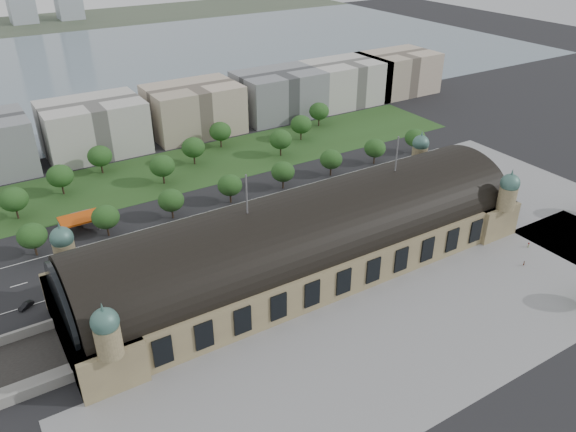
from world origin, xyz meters
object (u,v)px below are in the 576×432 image
bus_mid (319,209)px  pedestrian_0 (529,245)px  traffic_car_4 (267,220)px  traffic_car_1 (61,271)px  bus_east (326,201)px  parked_car_5 (174,267)px  pedestrian_1 (524,264)px  parked_car_2 (110,284)px  traffic_car_3 (195,225)px  parked_car_6 (199,255)px  parked_car_3 (146,272)px  parked_car_0 (26,306)px  bus_west (193,240)px  traffic_car_5 (331,182)px  parked_car_4 (145,269)px  petrol_station (81,218)px  traffic_car_2 (142,264)px  traffic_car_6 (405,185)px  parked_car_1 (104,282)px

bus_mid → pedestrian_0: bus_mid is taller
traffic_car_4 → bus_mid: bus_mid is taller
traffic_car_1 → pedestrian_0: pedestrian_0 is taller
bus_east → traffic_car_1: bearing=82.7°
parked_car_5 → pedestrian_1: (96.43, -57.83, 0.26)m
parked_car_2 → pedestrian_0: size_ratio=2.43×
traffic_car_3 → traffic_car_4: bearing=-110.4°
traffic_car_3 → parked_car_6: size_ratio=1.01×
parked_car_5 → pedestrian_1: pedestrian_1 is taller
parked_car_3 → traffic_car_3: bearing=102.5°
traffic_car_1 → pedestrian_0: size_ratio=2.40×
traffic_car_4 → pedestrian_0: pedestrian_0 is taller
parked_car_0 → bus_west: (55.00, 7.00, 0.97)m
traffic_car_5 → parked_car_0: parked_car_0 is taller
traffic_car_5 → parked_car_4: bearing=110.2°
parked_car_2 → petrol_station: bearing=153.8°
petrol_station → traffic_car_2: 38.26m
traffic_car_2 → traffic_car_5: traffic_car_5 is taller
parked_car_6 → pedestrian_0: pedestrian_0 is taller
bus_east → traffic_car_4: bearing=86.4°
parked_car_4 → pedestrian_1: bearing=28.4°
traffic_car_5 → bus_mid: bus_mid is taller
bus_east → pedestrian_1: bus_east is taller
parked_car_5 → traffic_car_6: bearing=57.3°
parked_car_1 → parked_car_2: 2.61m
parked_car_4 → parked_car_1: bearing=-121.1°
traffic_car_3 → bus_east: bus_east is taller
bus_west → bus_east: bus_west is taller
parked_car_2 → bus_east: (87.10, 9.20, 0.92)m
traffic_car_1 → parked_car_2: (11.13, -15.03, -0.08)m
traffic_car_5 → parked_car_2: (-99.36, -23.34, -0.07)m
traffic_car_2 → parked_car_3: bearing=-2.2°
parked_car_2 → parked_car_4: size_ratio=1.18×
parked_car_5 → parked_car_4: bearing=-151.1°
traffic_car_1 → bus_mid: 92.49m
traffic_car_1 → pedestrian_1: 147.77m
parked_car_4 → pedestrian_1: (104.68, -61.67, 0.28)m
parked_car_3 → bus_east: size_ratio=0.38×
parked_car_5 → pedestrian_1: 112.44m
parked_car_2 → parked_car_3: 11.31m
traffic_car_3 → traffic_car_4: 26.51m
parked_car_0 → pedestrian_0: size_ratio=2.52×
parked_car_2 → bus_west: (31.21, 9.20, 1.09)m
parked_car_6 → bus_mid: bus_mid is taller
bus_west → pedestrian_1: bus_west is taller
traffic_car_1 → parked_car_4: size_ratio=1.17×
traffic_car_1 → parked_car_6: size_ratio=0.86×
parked_car_3 → bus_mid: 69.61m
traffic_car_5 → bus_east: size_ratio=0.39×
parked_car_4 → bus_west: bus_west is taller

